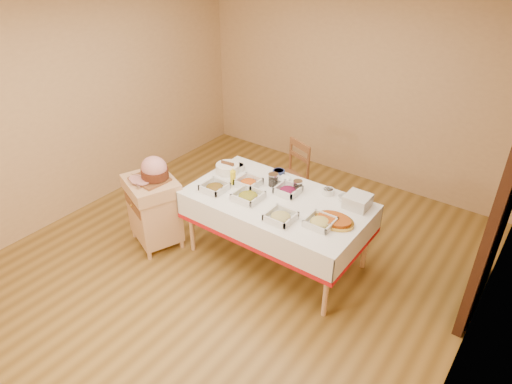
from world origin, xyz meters
TOP-DOWN VIEW (x-y plane):
  - room_shell at (0.00, 0.00)m, footprint 5.00×5.00m
  - doorway at (2.20, 0.90)m, footprint 0.09×1.10m
  - dining_table at (0.30, 0.30)m, footprint 1.82×1.02m
  - butcher_cart at (-0.94, -0.25)m, footprint 0.71×0.66m
  - dining_chair at (-0.11, 1.19)m, footprint 0.51×0.50m
  - ham_on_board at (-0.90, -0.22)m, footprint 0.40×0.38m
  - serving_dish_a at (-0.31, 0.05)m, footprint 0.25×0.24m
  - serving_dish_b at (0.07, 0.12)m, footprint 0.26×0.26m
  - serving_dish_c at (0.53, 0.01)m, footprint 0.25×0.25m
  - serving_dish_d at (0.87, 0.16)m, footprint 0.25×0.25m
  - serving_dish_e at (-0.09, 0.34)m, footprint 0.24×0.23m
  - serving_dish_f at (0.33, 0.45)m, footprint 0.24×0.23m
  - small_bowl_left at (-0.38, 0.55)m, footprint 0.13×0.13m
  - small_bowl_mid at (0.04, 0.71)m, footprint 0.13×0.13m
  - small_bowl_right at (0.67, 0.67)m, footprint 0.12×0.12m
  - bowl_white_imported at (0.15, 0.63)m, footprint 0.19×0.19m
  - bowl_small_imported at (0.87, 0.67)m, footprint 0.19×0.19m
  - preserve_jar_left at (0.12, 0.49)m, footprint 0.11×0.11m
  - preserve_jar_right at (0.39, 0.54)m, footprint 0.10×0.10m
  - mustard_bottle at (-0.24, 0.27)m, footprint 0.06×0.06m
  - bread_basket at (-0.45, 0.44)m, footprint 0.26×0.26m
  - plate_stack at (1.01, 0.63)m, footprint 0.23×0.23m
  - brass_platter at (0.95, 0.26)m, footprint 0.38×0.27m

SIDE VIEW (x-z plane):
  - butcher_cart at x=-0.94m, z-range 0.06..0.87m
  - dining_chair at x=-0.11m, z-range 0.01..0.91m
  - dining_table at x=0.30m, z-range 0.22..0.98m
  - bowl_white_imported at x=0.15m, z-range 0.76..0.80m
  - brass_platter at x=0.95m, z-range 0.76..0.81m
  - bowl_small_imported at x=0.87m, z-range 0.76..0.81m
  - serving_dish_d at x=0.87m, z-range 0.74..0.84m
  - small_bowl_mid at x=0.04m, z-range 0.76..0.82m
  - serving_dish_c at x=0.53m, z-range 0.74..0.84m
  - small_bowl_right at x=0.67m, z-range 0.76..0.82m
  - serving_dish_a at x=-0.31m, z-range 0.74..0.85m
  - serving_dish_b at x=0.07m, z-range 0.74..0.85m
  - small_bowl_left at x=-0.38m, z-range 0.76..0.83m
  - serving_dish_f at x=0.33m, z-range 0.74..0.85m
  - serving_dish_e at x=-0.09m, z-range 0.74..0.85m
  - bread_basket at x=-0.45m, z-range 0.75..0.87m
  - preserve_jar_right at x=0.39m, z-range 0.75..0.88m
  - preserve_jar_left at x=0.12m, z-range 0.75..0.89m
  - plate_stack at x=1.01m, z-range 0.76..0.89m
  - mustard_bottle at x=-0.24m, z-range 0.75..0.94m
  - ham_on_board at x=-0.90m, z-range 0.79..1.06m
  - doorway at x=2.20m, z-range 0.01..2.21m
  - room_shell at x=0.00m, z-range -1.20..3.80m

